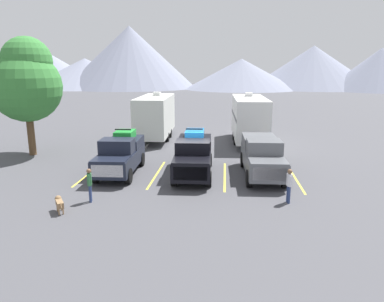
{
  "coord_description": "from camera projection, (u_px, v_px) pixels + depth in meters",
  "views": [
    {
      "loc": [
        1.91,
        -19.61,
        6.12
      ],
      "look_at": [
        0.0,
        1.16,
        1.2
      ],
      "focal_mm": 33.5,
      "sensor_mm": 36.0,
      "label": 1
    }
  ],
  "objects": [
    {
      "name": "tree_a",
      "position": [
        26.0,
        81.0,
        24.4
      ],
      "size": [
        4.79,
        4.79,
        8.13
      ],
      "color": "brown",
      "rests_on": "ground"
    },
    {
      "name": "pickup_truck_a",
      "position": [
        121.0,
        154.0,
        20.94
      ],
      "size": [
        2.22,
        5.28,
        2.5
      ],
      "color": "black",
      "rests_on": "ground"
    },
    {
      "name": "pickup_truck_b",
      "position": [
        194.0,
        155.0,
        20.67
      ],
      "size": [
        2.28,
        5.8,
        2.56
      ],
      "color": "black",
      "rests_on": "ground"
    },
    {
      "name": "lot_stripe_b",
      "position": [
        157.0,
        174.0,
        20.91
      ],
      "size": [
        0.12,
        5.5,
        0.01
      ],
      "primitive_type": "cube",
      "color": "gold",
      "rests_on": "ground"
    },
    {
      "name": "camper_trailer_b",
      "position": [
        249.0,
        117.0,
        29.07
      ],
      "size": [
        2.7,
        8.83,
        4.01
      ],
      "color": "white",
      "rests_on": "ground"
    },
    {
      "name": "dog",
      "position": [
        59.0,
        202.0,
        15.4
      ],
      "size": [
        0.65,
        0.87,
        0.65
      ],
      "color": "olive",
      "rests_on": "ground"
    },
    {
      "name": "mountain_ridge",
      "position": [
        211.0,
        66.0,
        102.89
      ],
      "size": [
        144.96,
        44.67,
        17.73
      ],
      "color": "gray",
      "rests_on": "ground"
    },
    {
      "name": "pickup_truck_c",
      "position": [
        262.0,
        155.0,
        20.45
      ],
      "size": [
        2.26,
        5.77,
        2.21
      ],
      "color": "#595B60",
      "rests_on": "ground"
    },
    {
      "name": "lot_stripe_d",
      "position": [
        295.0,
        178.0,
        20.2
      ],
      "size": [
        0.12,
        5.5,
        0.01
      ],
      "primitive_type": "cube",
      "color": "gold",
      "rests_on": "ground"
    },
    {
      "name": "person_b",
      "position": [
        289.0,
        184.0,
        16.32
      ],
      "size": [
        0.23,
        0.35,
        1.61
      ],
      "color": "navy",
      "rests_on": "ground"
    },
    {
      "name": "camper_trailer_a",
      "position": [
        155.0,
        115.0,
        30.53
      ],
      "size": [
        2.72,
        8.63,
        3.97
      ],
      "color": "silver",
      "rests_on": "ground"
    },
    {
      "name": "lot_stripe_a",
      "position": [
        91.0,
        172.0,
        21.26
      ],
      "size": [
        0.12,
        5.5,
        0.01
      ],
      "primitive_type": "cube",
      "color": "gold",
      "rests_on": "ground"
    },
    {
      "name": "lot_stripe_c",
      "position": [
        225.0,
        176.0,
        20.56
      ],
      "size": [
        0.12,
        5.5,
        0.01
      ],
      "primitive_type": "cube",
      "color": "gold",
      "rests_on": "ground"
    },
    {
      "name": "person_a",
      "position": [
        90.0,
        183.0,
        16.44
      ],
      "size": [
        0.24,
        0.34,
        1.6
      ],
      "color": "navy",
      "rests_on": "ground"
    },
    {
      "name": "ground_plane",
      "position": [
        190.0,
        176.0,
        20.58
      ],
      "size": [
        240.0,
        240.0,
        0.0
      ],
      "primitive_type": "plane",
      "color": "#47474C"
    }
  ]
}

